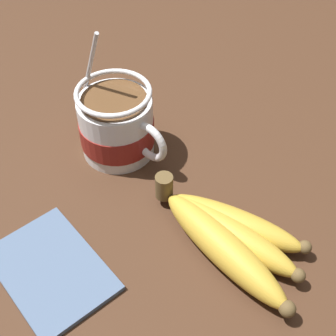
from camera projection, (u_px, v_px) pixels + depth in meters
The scene contains 4 objects.
table at pixel (140, 180), 57.85cm from camera, with size 115.58×115.58×3.17cm.
coffee_mug at pixel (117, 125), 56.43cm from camera, with size 15.28×9.12×15.94cm.
banana_bunch at pixel (228, 235), 48.22cm from camera, with size 19.52×10.45×4.16cm.
napkin at pixel (51, 270), 46.98cm from camera, with size 14.17×11.00×0.60cm.
Camera 1 is at (27.71, -27.22, 44.62)cm, focal length 50.00 mm.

